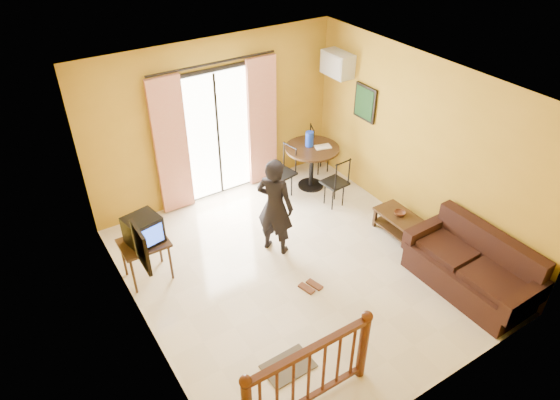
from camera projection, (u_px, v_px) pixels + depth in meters
ground at (297, 269)px, 7.40m from camera, size 5.00×5.00×0.00m
room_shell at (300, 171)px, 6.44m from camera, size 5.00×5.00×5.00m
balcony_door at (218, 134)px, 8.42m from camera, size 2.25×0.14×2.46m
tv_table at (144, 246)px, 6.95m from camera, size 0.65×0.54×0.65m
television at (143, 230)px, 6.81m from camera, size 0.51×0.48×0.40m
picture_left at (141, 248)px, 5.41m from camera, size 0.05×0.42×0.52m
dining_table at (312, 156)px, 8.92m from camera, size 0.97×0.97×0.81m
water_jug at (309, 139)px, 8.80m from camera, size 0.15×0.15×0.27m
serving_tray at (323, 147)px, 8.83m from camera, size 0.32×0.25×0.02m
dining_chairs at (312, 189)px, 9.19m from camera, size 1.55×1.54×0.95m
air_conditioner at (337, 64)px, 8.47m from camera, size 0.31×0.60×0.40m
botanical_print at (365, 103)px, 8.35m from camera, size 0.05×0.50×0.60m
coffee_table at (399, 222)px, 7.96m from camera, size 0.45×0.82×0.37m
bowl at (400, 213)px, 7.89m from camera, size 0.23×0.23×0.06m
sofa at (472, 268)px, 6.93m from camera, size 0.87×1.84×0.87m
standing_person at (275, 207)px, 7.35m from camera, size 0.63×0.69×1.59m
stair_balustrade at (309, 372)px, 5.25m from camera, size 1.63×0.13×1.04m
doormat at (288, 366)px, 5.97m from camera, size 0.61×0.41×0.02m
sandals at (310, 287)px, 7.08m from camera, size 0.30×0.27×0.03m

